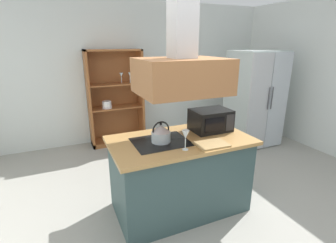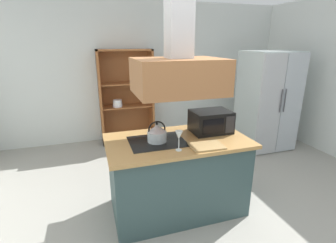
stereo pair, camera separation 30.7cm
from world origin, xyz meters
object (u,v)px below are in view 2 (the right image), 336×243
Objects in this scene: microwave at (211,121)px; kettle at (157,133)px; refrigerator at (267,101)px; wine_glass_on_counter at (179,136)px; dish_cabinet at (126,102)px; cutting_board at (207,146)px.

kettle is at bearing -171.21° from microwave.
refrigerator reaches higher than kettle.
wine_glass_on_counter is at bearing -62.95° from kettle.
dish_cabinet is 2.75m from cutting_board.
dish_cabinet reaches higher than refrigerator.
refrigerator is at bearing 34.42° from wine_glass_on_counter.
kettle is at bearing -90.59° from dish_cabinet.
refrigerator is 2.69m from dish_cabinet.
wine_glass_on_counter is (-0.31, 0.01, 0.14)m from cutting_board.
dish_cabinet is at bearing 89.41° from kettle.
dish_cabinet is 5.32× the size of cutting_board.
cutting_board is (0.45, -0.29, -0.09)m from kettle.
microwave reaches higher than wine_glass_on_counter.
refrigerator is 2.14m from microwave.
kettle is (-2.47, -1.30, 0.10)m from refrigerator.
dish_cabinet is 2.43m from kettle.
wine_glass_on_counter is (0.12, -2.71, 0.25)m from dish_cabinet.
kettle reaches higher than wine_glass_on_counter.
wine_glass_on_counter is (0.15, -0.29, 0.05)m from kettle.
refrigerator is at bearing 38.40° from cutting_board.
kettle is 0.70m from microwave.
cutting_board is 0.74× the size of microwave.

